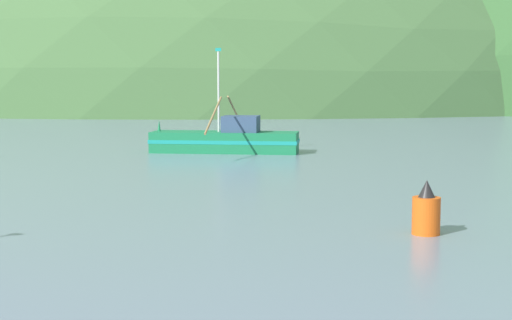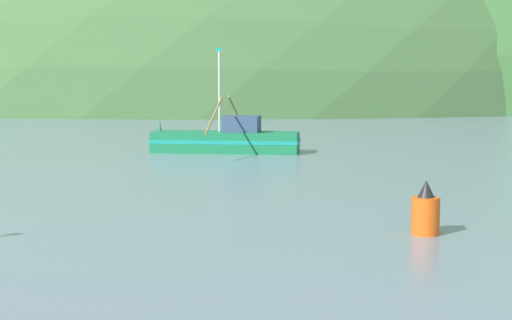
% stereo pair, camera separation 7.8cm
% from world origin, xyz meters
% --- Properties ---
extents(hill_mid_right, '(169.66, 135.73, 83.68)m').
position_xyz_m(hill_mid_right, '(12.58, 150.23, 0.00)').
color(hill_mid_right, '#47703D').
rests_on(hill_mid_right, ground).
extents(hill_far_left, '(80.86, 64.69, 92.33)m').
position_xyz_m(hill_far_left, '(62.05, 175.12, 0.00)').
color(hill_far_left, '#47703D').
rests_on(hill_far_left, ground).
extents(fishing_boat_green, '(9.42, 12.16, 6.39)m').
position_xyz_m(fishing_boat_green, '(-1.27, 44.23, 0.79)').
color(fishing_boat_green, '#197A47').
rests_on(fishing_boat_green, ground).
extents(channel_buoy, '(0.81, 0.81, 1.59)m').
position_xyz_m(channel_buoy, '(1.74, 18.59, 0.66)').
color(channel_buoy, '#E55914').
rests_on(channel_buoy, ground).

